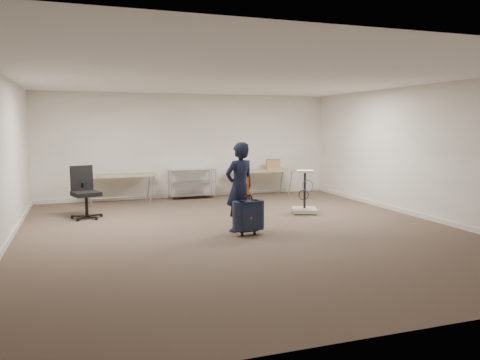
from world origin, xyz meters
name	(u,v)px	position (x,y,z in m)	size (l,w,h in m)	color
ground	(243,232)	(0.00, 0.00, 0.00)	(9.00, 9.00, 0.00)	#4A3B2D
room_shell	(222,215)	(0.00, 1.38, 0.05)	(8.00, 9.00, 9.00)	beige
folding_table_left	(120,177)	(-1.90, 3.95, 0.68)	(1.80, 0.75, 0.73)	tan
folding_table_right	(261,172)	(1.90, 3.95, 0.68)	(1.80, 0.75, 0.73)	tan
wire_shelf	(192,182)	(0.00, 4.20, 0.44)	(1.22, 0.47, 0.80)	silver
person	(240,187)	(-0.05, 0.07, 0.83)	(0.60, 0.40, 1.66)	black
suitcase	(248,216)	(-0.01, -0.31, 0.36)	(0.40, 0.25, 1.05)	black
office_chair	(86,202)	(-2.75, 2.27, 0.34)	(0.67, 0.68, 1.11)	black
equipment_cart	(305,202)	(1.91, 1.29, 0.25)	(0.68, 0.68, 0.96)	beige
cardboard_box	(273,164)	(2.28, 4.02, 0.87)	(0.38, 0.29, 0.29)	#9A7648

